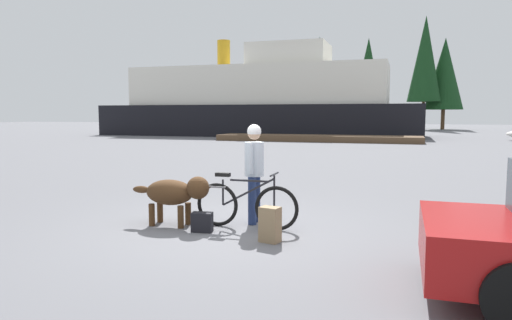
% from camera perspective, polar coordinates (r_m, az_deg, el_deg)
% --- Properties ---
extents(ground_plane, '(160.00, 160.00, 0.00)m').
position_cam_1_polar(ground_plane, '(7.45, -3.62, -8.60)').
color(ground_plane, slate).
extents(bicycle, '(1.72, 0.44, 0.91)m').
position_cam_1_polar(bicycle, '(7.48, -1.29, -5.50)').
color(bicycle, black).
rests_on(bicycle, ground_plane).
extents(person_cyclist, '(0.32, 0.53, 1.67)m').
position_cam_1_polar(person_cyclist, '(7.74, -0.22, -0.55)').
color(person_cyclist, navy).
rests_on(person_cyclist, ground_plane).
extents(dog, '(1.39, 0.49, 0.83)m').
position_cam_1_polar(dog, '(7.74, -9.93, -3.97)').
color(dog, '#472D19').
rests_on(dog, ground_plane).
extents(backpack, '(0.32, 0.26, 0.51)m').
position_cam_1_polar(backpack, '(6.72, 1.73, -7.93)').
color(backpack, '#8C7251').
rests_on(backpack, ground_plane).
extents(handbag_pannier, '(0.34, 0.22, 0.31)m').
position_cam_1_polar(handbag_pannier, '(7.35, -6.64, -7.60)').
color(handbag_pannier, black).
rests_on(handbag_pannier, ground_plane).
extents(dock_pier, '(13.54, 2.57, 0.40)m').
position_cam_1_polar(dock_pier, '(31.38, 7.51, 2.66)').
color(dock_pier, brown).
rests_on(dock_pier, ground_plane).
extents(ferry_boat, '(26.59, 7.80, 8.15)m').
position_cam_1_polar(ferry_boat, '(39.85, 0.52, 7.11)').
color(ferry_boat, black).
rests_on(ferry_boat, ground_plane).
extents(pine_tree_far_left, '(3.70, 3.70, 11.49)m').
position_cam_1_polar(pine_tree_far_left, '(59.96, 7.79, 10.52)').
color(pine_tree_far_left, '#4C331E').
rests_on(pine_tree_far_left, ground_plane).
extents(pine_tree_center, '(3.73, 3.73, 12.93)m').
position_cam_1_polar(pine_tree_center, '(57.43, 20.06, 11.59)').
color(pine_tree_center, '#4C331E').
rests_on(pine_tree_center, ground_plane).
extents(pine_tree_far_right, '(4.37, 4.37, 10.62)m').
position_cam_1_polar(pine_tree_far_right, '(59.14, 22.16, 9.78)').
color(pine_tree_far_right, '#4C331E').
rests_on(pine_tree_far_right, ground_plane).
extents(pine_tree_mid_back, '(3.34, 3.34, 11.38)m').
position_cam_1_polar(pine_tree_mid_back, '(61.49, 13.63, 10.71)').
color(pine_tree_mid_back, '#4C331E').
rests_on(pine_tree_mid_back, ground_plane).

